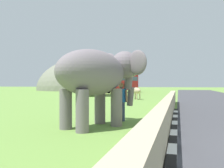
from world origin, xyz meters
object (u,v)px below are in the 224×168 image
Objects in this scene: elephant at (99,74)px; person_handler at (121,100)px; bus_red at (122,81)px; bus_white at (94,80)px; cow_near at (136,91)px.

elephant is 1.90m from person_handler.
person_handler is at bearing -167.31° from bus_red.
elephant is 35.13m from bus_red.
person_handler is 0.20× the size of bus_white.
cow_near is at bearing -135.51° from bus_white.
bus_red is at bearing 12.69° from person_handler.
person_handler is at bearing -18.67° from elephant.
elephant is 2.33× the size of cow_near.
bus_white is at bearing 22.07° from person_handler.
person_handler is (1.51, -0.51, -1.04)m from elephant.
bus_white reaches higher than cow_near.
bus_white is 11.27m from bus_red.
person_handler reaches higher than cow_near.
bus_red is (11.18, -1.40, 0.00)m from bus_white.
person_handler is 23.51m from bus_white.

